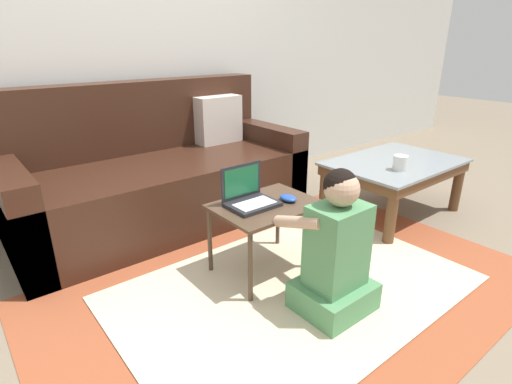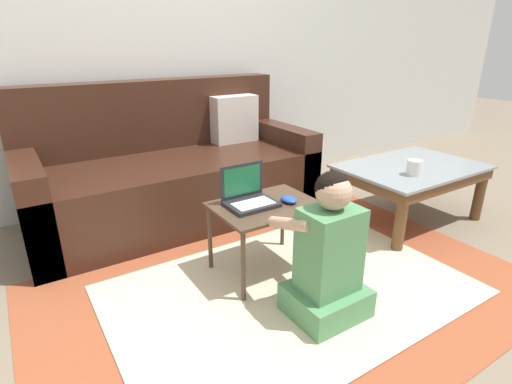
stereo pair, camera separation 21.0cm
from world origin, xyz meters
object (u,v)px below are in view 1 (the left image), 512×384
coffee_table (394,169)px  cup_on_table (400,163)px  laptop_desk (266,212)px  person_seated (335,254)px  couch (160,176)px  laptop (250,199)px  computer_mouse (288,198)px

coffee_table → cup_on_table: bearing=-140.6°
laptop_desk → person_seated: bearing=-86.9°
couch → laptop: (0.05, -0.96, 0.12)m
couch → coffee_table: couch is taller
laptop → cup_on_table: bearing=-7.8°
person_seated → laptop_desk: bearing=93.1°
coffee_table → person_seated: person_seated is taller
laptop → computer_mouse: bearing=-23.3°
laptop_desk → laptop: size_ratio=2.14×
couch → person_seated: (0.15, -1.47, -0.02)m
laptop_desk → cup_on_table: (1.06, -0.11, 0.10)m
laptop_desk → laptop: bearing=149.9°
computer_mouse → cup_on_table: bearing=-4.3°
laptop_desk → computer_mouse: bearing=-18.6°
laptop → person_seated: (0.10, -0.51, -0.14)m
coffee_table → laptop_desk: coffee_table is taller
coffee_table → person_seated: 1.30m
couch → computer_mouse: 1.08m
laptop_desk → laptop: laptop is taller
laptop_desk → computer_mouse: (0.12, -0.04, 0.06)m
laptop_desk → couch: bearing=97.2°
coffee_table → laptop_desk: 1.23m
computer_mouse → cup_on_table: 0.95m
computer_mouse → couch: bearing=103.3°
laptop → person_seated: bearing=-78.8°
coffee_table → laptop_desk: size_ratio=1.76×
couch → person_seated: couch is taller
computer_mouse → laptop_desk: bearing=161.4°
computer_mouse → laptop: bearing=156.7°
computer_mouse → person_seated: size_ratio=0.15×
person_seated → cup_on_table: (1.04, 0.35, 0.15)m
cup_on_table → couch: bearing=136.8°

